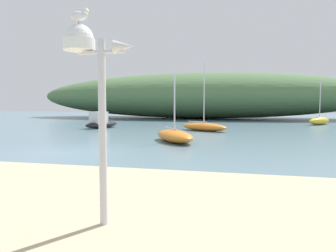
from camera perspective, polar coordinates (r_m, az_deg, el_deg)
The scene contains 8 objects.
ground_plane at distance 13.80m, azimuth -16.22°, elevation -4.67°, with size 120.00×120.00×0.00m, color slate.
distant_hill at distance 44.21m, azimuth 5.78°, elevation 5.64°, with size 48.34×14.40×6.43m, color #517547.
mast_structure at distance 4.93m, azimuth -14.71°, elevation 11.46°, with size 1.12×0.48×3.10m.
seagull_on_radar at distance 5.13m, azimuth -16.12°, elevation 19.25°, with size 0.34×0.19×0.24m.
motorboat_far_right at distance 26.75m, azimuth -12.45°, elevation 0.67°, with size 2.23×3.92×1.41m.
sailboat_inner_mooring at distance 33.79m, azimuth 26.38°, elevation 0.88°, with size 2.96×3.30×4.40m.
sailboat_far_left at distance 16.67m, azimuth 1.22°, elevation -1.84°, with size 3.29×4.00×3.69m.
sailboat_west_reach at distance 23.59m, azimuth 6.70°, elevation -0.10°, with size 4.18×3.27×5.12m.
Camera 1 is at (6.69, -11.90, 2.09)m, focal length 32.69 mm.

